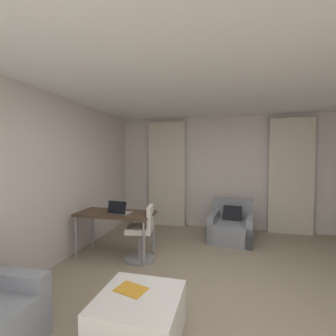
{
  "coord_description": "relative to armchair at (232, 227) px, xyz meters",
  "views": [
    {
      "loc": [
        0.03,
        -2.65,
        1.65
      ],
      "look_at": [
        -0.93,
        1.23,
        1.47
      ],
      "focal_mm": 25.36,
      "sensor_mm": 36.0,
      "label": 1
    }
  ],
  "objects": [
    {
      "name": "coffee_table",
      "position": [
        -0.87,
        -2.91,
        -0.05
      ],
      "size": [
        0.74,
        0.74,
        0.41
      ],
      "color": "white",
      "rests_on": "ground"
    },
    {
      "name": "ground_plane",
      "position": [
        -0.15,
        -2.21,
        -0.26
      ],
      "size": [
        12.0,
        12.0,
        0.0
      ],
      "primitive_type": "plane",
      "color": "gray"
    },
    {
      "name": "ceiling",
      "position": [
        -0.15,
        -2.21,
        2.37
      ],
      "size": [
        5.12,
        6.12,
        0.06
      ],
      "primitive_type": "cube",
      "color": "white",
      "rests_on": "wall_left"
    },
    {
      "name": "curtain_left_panel",
      "position": [
        -1.52,
        0.69,
        0.99
      ],
      "size": [
        0.9,
        0.06,
        2.5
      ],
      "color": "beige",
      "rests_on": "ground"
    },
    {
      "name": "wall_window",
      "position": [
        -0.15,
        0.82,
        1.04
      ],
      "size": [
        5.12,
        0.06,
        2.6
      ],
      "color": "silver",
      "rests_on": "ground"
    },
    {
      "name": "wall_left",
      "position": [
        -2.68,
        -2.21,
        1.04
      ],
      "size": [
        0.06,
        6.12,
        2.6
      ],
      "color": "silver",
      "rests_on": "ground"
    },
    {
      "name": "curtain_right_panel",
      "position": [
        1.23,
        0.69,
        0.99
      ],
      "size": [
        0.9,
        0.06,
        2.5
      ],
      "color": "beige",
      "rests_on": "ground"
    },
    {
      "name": "magazine_open",
      "position": [
        -0.97,
        -2.85,
        0.16
      ],
      "size": [
        0.32,
        0.27,
        0.01
      ],
      "color": "orange",
      "rests_on": "coffee_table"
    },
    {
      "name": "armchair",
      "position": [
        0.0,
        0.0,
        0.0
      ],
      "size": [
        0.92,
        0.97,
        0.78
      ],
      "color": "gray",
      "rests_on": "ground"
    },
    {
      "name": "desk_chair",
      "position": [
        -1.42,
        -1.33,
        0.14
      ],
      "size": [
        0.48,
        0.48,
        0.88
      ],
      "color": "gray",
      "rests_on": "ground"
    },
    {
      "name": "desk",
      "position": [
        -1.9,
        -1.29,
        0.41
      ],
      "size": [
        1.26,
        0.59,
        0.74
      ],
      "color": "#4C3828",
      "rests_on": "ground"
    },
    {
      "name": "laptop",
      "position": [
        -1.8,
        -1.36,
        0.53
      ],
      "size": [
        0.35,
        0.28,
        0.22
      ],
      "color": "#ADADB2",
      "rests_on": "desk"
    }
  ]
}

